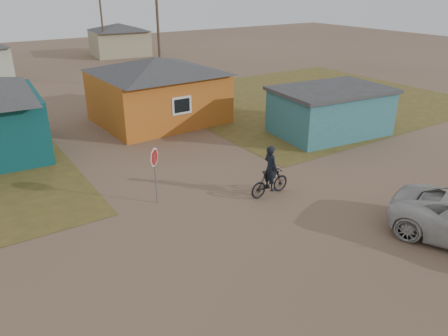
{
  "coord_description": "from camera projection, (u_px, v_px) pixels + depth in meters",
  "views": [
    {
      "loc": [
        -8.54,
        -10.05,
        8.02
      ],
      "look_at": [
        0.06,
        3.0,
        1.3
      ],
      "focal_mm": 35.0,
      "sensor_mm": 36.0,
      "label": 1
    }
  ],
  "objects": [
    {
      "name": "ground",
      "position": [
        270.0,
        231.0,
        15.19
      ],
      "size": [
        120.0,
        120.0,
        0.0
      ],
      "primitive_type": "plane",
      "color": "brown"
    },
    {
      "name": "utility_pole_far",
      "position": [
        102.0,
        20.0,
        46.5
      ],
      "size": [
        1.4,
        0.2,
        8.0
      ],
      "color": "#4C3D2E",
      "rests_on": "ground"
    },
    {
      "name": "shed_turquoise",
      "position": [
        330.0,
        111.0,
        24.46
      ],
      "size": [
        6.71,
        4.93,
        2.6
      ],
      "color": "#367178",
      "rests_on": "ground"
    },
    {
      "name": "stop_sign",
      "position": [
        155.0,
        163.0,
        16.46
      ],
      "size": [
        0.71,
        0.32,
        2.3
      ],
      "color": "gray",
      "rests_on": "ground"
    },
    {
      "name": "house_beige_east",
      "position": [
        119.0,
        39.0,
        50.2
      ],
      "size": [
        6.95,
        6.05,
        3.6
      ],
      "color": "gray",
      "rests_on": "ground"
    },
    {
      "name": "grass_ne",
      "position": [
        307.0,
        99.0,
        32.24
      ],
      "size": [
        20.0,
        18.0,
        0.0
      ],
      "primitive_type": "cube",
      "color": "brown",
      "rests_on": "ground"
    },
    {
      "name": "house_yellow",
      "position": [
        158.0,
        89.0,
        26.4
      ],
      "size": [
        7.72,
        6.76,
        3.9
      ],
      "color": "#B95F1C",
      "rests_on": "ground"
    },
    {
      "name": "cyclist",
      "position": [
        270.0,
        177.0,
        17.47
      ],
      "size": [
        1.89,
        0.69,
        2.12
      ],
      "color": "black",
      "rests_on": "ground"
    },
    {
      "name": "utility_pole_near",
      "position": [
        158.0,
        35.0,
        33.72
      ],
      "size": [
        1.4,
        0.2,
        8.0
      ],
      "color": "#4C3D2E",
      "rests_on": "ground"
    }
  ]
}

